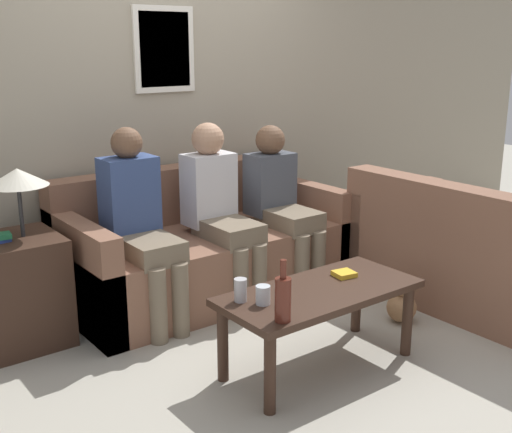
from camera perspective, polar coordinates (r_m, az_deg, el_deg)
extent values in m
plane|color=#ADA899|center=(4.30, -0.55, -8.82)|extent=(16.00, 16.00, 0.00)
cube|color=#9E937F|center=(4.83, -8.23, 9.73)|extent=(9.00, 0.06, 2.60)
cube|color=silver|center=(4.77, -8.16, 14.49)|extent=(0.48, 0.02, 0.60)
cube|color=#B7CCB2|center=(4.76, -8.11, 14.49)|extent=(0.40, 0.01, 0.52)
cube|color=brown|center=(4.59, -4.33, -4.07)|extent=(2.00, 0.94, 0.47)
cube|color=brown|center=(4.77, -6.88, 2.10)|extent=(2.00, 0.20, 0.41)
cube|color=brown|center=(4.16, -15.18, -5.07)|extent=(0.14, 0.94, 0.69)
cube|color=brown|center=(5.10, 4.41, -0.78)|extent=(0.14, 0.94, 0.69)
cube|color=brown|center=(4.71, 19.25, -4.41)|extent=(0.94, 1.68, 0.47)
cube|color=brown|center=(4.29, 16.98, 0.01)|extent=(0.20, 1.68, 0.41)
cube|color=brown|center=(5.11, 12.22, -1.05)|extent=(0.94, 0.14, 0.69)
cube|color=#382319|center=(3.51, 5.69, -6.74)|extent=(1.13, 0.52, 0.04)
cylinder|color=#382319|center=(3.17, 1.24, -13.81)|extent=(0.06, 0.06, 0.42)
cylinder|color=#382319|center=(3.82, 13.30, -8.98)|extent=(0.06, 0.06, 0.42)
cylinder|color=#382319|center=(3.46, -2.97, -11.23)|extent=(0.06, 0.06, 0.42)
cylinder|color=#382319|center=(4.06, 8.93, -7.25)|extent=(0.06, 0.06, 0.42)
cube|color=#382319|center=(4.07, -20.41, -6.25)|extent=(0.51, 0.51, 0.66)
cylinder|color=#262628|center=(3.94, -20.19, 0.59)|extent=(0.02, 0.02, 0.32)
cone|color=beige|center=(3.90, -20.44, 3.31)|extent=(0.35, 0.35, 0.10)
cube|color=navy|center=(3.92, -21.81, -1.96)|extent=(0.11, 0.11, 0.02)
cylinder|color=#562319|center=(3.07, 2.41, -7.41)|extent=(0.08, 0.08, 0.22)
cylinder|color=#562319|center=(3.01, 2.44, -4.70)|extent=(0.03, 0.03, 0.09)
cylinder|color=silver|center=(3.28, 0.62, -6.99)|extent=(0.08, 0.08, 0.10)
cube|color=gold|center=(3.70, 7.85, -5.07)|extent=(0.13, 0.12, 0.03)
cylinder|color=#BCBCC1|center=(3.31, -1.39, -6.55)|extent=(0.07, 0.07, 0.12)
cube|color=#756651|center=(4.02, -9.51, -2.79)|extent=(0.31, 0.46, 0.14)
cylinder|color=#756651|center=(3.89, -8.72, -7.85)|extent=(0.11, 0.11, 0.47)
cylinder|color=#756651|center=(3.96, -6.77, -7.36)|extent=(0.11, 0.11, 0.47)
cube|color=#33477A|center=(4.14, -11.18, 1.54)|extent=(0.34, 0.22, 0.54)
sphere|color=brown|center=(4.08, -11.43, 6.43)|extent=(0.20, 0.20, 0.20)
cube|color=#756651|center=(4.33, -2.45, -1.29)|extent=(0.31, 0.47, 0.14)
cylinder|color=#756651|center=(4.19, -1.41, -5.94)|extent=(0.11, 0.11, 0.47)
cylinder|color=#756651|center=(4.28, 0.25, -5.49)|extent=(0.11, 0.11, 0.47)
cube|color=silver|center=(4.45, -4.22, 2.46)|extent=(0.34, 0.22, 0.49)
sphere|color=tan|center=(4.39, -4.31, 6.89)|extent=(0.22, 0.22, 0.22)
cube|color=#756651|center=(4.61, 2.99, -0.24)|extent=(0.31, 0.45, 0.14)
cylinder|color=#756651|center=(4.49, 4.07, -4.53)|extent=(0.11, 0.11, 0.47)
cylinder|color=#756651|center=(4.59, 5.51, -4.13)|extent=(0.11, 0.11, 0.47)
cube|color=#474C56|center=(4.73, 1.25, 2.96)|extent=(0.34, 0.22, 0.45)
sphere|color=brown|center=(4.67, 1.28, 6.81)|extent=(0.22, 0.22, 0.22)
sphere|color=#A87A51|center=(4.29, 12.80, -7.89)|extent=(0.19, 0.19, 0.19)
sphere|color=#A87A51|center=(4.23, 12.92, -6.15)|extent=(0.12, 0.12, 0.12)
sphere|color=#A87A51|center=(4.19, 12.56, -5.73)|extent=(0.04, 0.04, 0.04)
sphere|color=#A87A51|center=(4.25, 13.33, -5.46)|extent=(0.04, 0.04, 0.04)
sphere|color=tan|center=(4.21, 13.43, -6.41)|extent=(0.05, 0.05, 0.05)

